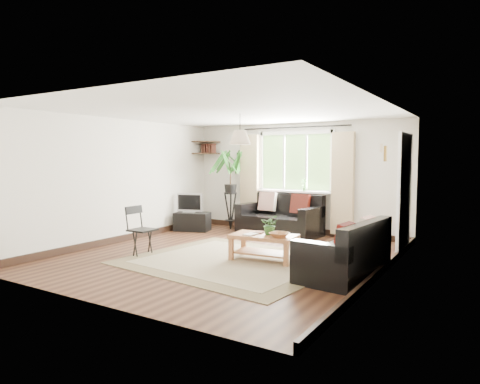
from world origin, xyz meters
The scene contains 24 objects.
floor centered at (0.00, 0.00, 0.00)m, with size 5.50×5.50×0.00m, color black.
ceiling centered at (0.00, 0.00, 2.40)m, with size 5.50×5.50×0.00m, color white.
wall_back centered at (0.00, 2.75, 1.20)m, with size 5.00×0.02×2.40m, color silver.
wall_front centered at (0.00, -2.75, 1.20)m, with size 5.00×0.02×2.40m, color silver.
wall_left centered at (-2.50, 0.00, 1.20)m, with size 0.02×5.50×2.40m, color silver.
wall_right centered at (2.50, 0.00, 1.20)m, with size 0.02×5.50×2.40m, color silver.
rug centered at (0.28, -0.28, 0.01)m, with size 3.15×2.70×0.02m, color beige.
window centered at (0.00, 2.71, 1.55)m, with size 2.50×0.16×2.16m, color white, non-canonical shape.
door centered at (2.47, 1.70, 1.00)m, with size 0.06×0.96×2.06m, color silver.
corner_shelf centered at (-2.25, 2.50, 1.89)m, with size 0.50×0.50×0.34m, color black, non-canonical shape.
pendant_lamp centered at (0.00, 0.40, 2.05)m, with size 0.36×0.36×0.54m, color beige, non-canonical shape.
wall_sconce centered at (2.43, 0.30, 1.74)m, with size 0.12×0.12×0.28m, color beige, non-canonical shape.
sofa_back centered at (-0.16, 2.25, 0.41)m, with size 1.75×0.87×0.82m, color black, non-canonical shape.
sofa_right centered at (2.04, -0.18, 0.37)m, with size 0.80×1.59×0.75m, color black, non-canonical shape.
coffee_table centered at (0.67, 0.03, 0.21)m, with size 1.03×0.56×0.42m, color brown, non-canonical shape.
table_plant centered at (0.76, 0.09, 0.58)m, with size 0.29×0.25×0.32m, color #2C5C25.
bowl centered at (0.98, -0.03, 0.46)m, with size 0.29×0.29×0.07m, color brown.
book_a centered at (0.42, -0.09, 0.43)m, with size 0.16×0.22×0.02m, color silver.
book_b centered at (0.45, 0.12, 0.43)m, with size 0.15×0.20×0.02m, color brown.
tv_stand centered at (-2.06, 1.69, 0.21)m, with size 0.77×0.43×0.41m, color black.
tv centered at (-2.13, 1.69, 0.64)m, with size 0.59×0.20×0.45m, color #A5A5AA, non-canonical shape.
palm_stand centered at (-1.44, 2.33, 0.91)m, with size 0.71×0.71×1.83m, color black, non-canonical shape.
folding_chair centered at (-1.27, -0.68, 0.41)m, with size 0.43×0.43×0.83m, color black, non-canonical shape.
sill_plant centered at (0.25, 2.63, 1.06)m, with size 0.14×0.10×0.27m, color #2D6023.
Camera 1 is at (3.87, -5.90, 1.64)m, focal length 32.00 mm.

